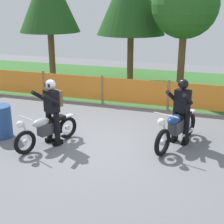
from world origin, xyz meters
TOP-DOWN VIEW (x-y plane):
  - ground at (0.00, 0.00)m, footprint 24.00×24.00m
  - grass_verge at (0.00, 6.59)m, footprint 24.00×6.58m
  - barrier_fence at (0.00, 3.30)m, footprint 11.78×0.08m
  - tree_near_right at (1.26, 5.83)m, footprint 2.54×2.54m
  - motorcycle_lead at (-1.28, -0.54)m, footprint 0.94×1.77m
  - motorcycle_trailing at (1.82, 0.49)m, footprint 0.91×2.06m
  - rider_lead at (-1.19, -0.35)m, footprint 0.69×0.78m
  - rider_trailing at (1.89, 0.71)m, footprint 0.67×0.77m
  - oil_drum at (-2.74, -0.40)m, footprint 0.58×0.58m

SIDE VIEW (x-z plane):
  - ground at x=0.00m, z-range -0.02..0.00m
  - grass_verge at x=0.00m, z-range 0.00..0.01m
  - motorcycle_lead at x=-1.28m, z-range -0.01..0.89m
  - oil_drum at x=-2.74m, z-range 0.00..0.88m
  - motorcycle_trailing at x=1.82m, z-range -0.02..1.00m
  - barrier_fence at x=0.00m, z-range 0.02..1.07m
  - rider_lead at x=-1.19m, z-range 0.11..1.80m
  - rider_trailing at x=1.89m, z-range 0.11..1.80m
  - tree_near_right at x=1.26m, z-range 1.03..5.67m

